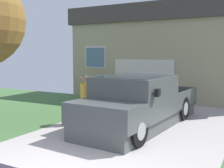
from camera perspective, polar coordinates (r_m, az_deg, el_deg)
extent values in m
cube|color=#B6ADA8|center=(9.23, 6.97, -8.33)|extent=(5.20, 9.00, 0.06)
cube|color=#4A504F|center=(9.06, 6.01, -7.03)|extent=(2.18, 5.38, 0.42)
cube|color=#4A504F|center=(8.49, 4.61, -2.39)|extent=(2.11, 2.33, 1.19)
cube|color=#1E2833|center=(8.44, 4.63, -0.01)|extent=(1.87, 2.14, 0.50)
cube|color=#4A504F|center=(7.17, -1.58, -6.28)|extent=(2.03, 1.19, 0.61)
cube|color=black|center=(10.46, 10.04, -3.98)|extent=(2.10, 2.15, 0.06)
cube|color=#4A504F|center=(10.10, 15.05, -2.90)|extent=(0.20, 2.02, 0.60)
cube|color=#4A504F|center=(10.81, 5.42, -2.13)|extent=(0.20, 2.02, 0.60)
cube|color=#4A504F|center=(11.32, 11.98, -1.87)|extent=(1.96, 0.20, 0.60)
cube|color=black|center=(7.30, 9.27, -1.77)|extent=(0.11, 0.19, 0.20)
cylinder|color=black|center=(6.95, 5.06, -9.46)|extent=(0.32, 0.82, 0.80)
cylinder|color=#9E9EA3|center=(6.95, 5.06, -9.46)|extent=(0.31, 0.46, 0.44)
cylinder|color=black|center=(7.86, -6.09, -7.65)|extent=(0.32, 0.82, 0.80)
cylinder|color=#9E9EA3|center=(7.86, -6.09, -7.65)|extent=(0.31, 0.46, 0.44)
cylinder|color=black|center=(9.99, 14.10, -4.83)|extent=(0.32, 0.82, 0.80)
cylinder|color=#9E9EA3|center=(9.99, 14.10, -4.83)|extent=(0.31, 0.46, 0.44)
cylinder|color=black|center=(10.64, 5.38, -4.01)|extent=(0.32, 0.82, 0.80)
cylinder|color=#9E9EA3|center=(10.64, 5.38, -4.01)|extent=(0.31, 0.46, 0.44)
cylinder|color=#333842|center=(9.34, -6.07, -5.46)|extent=(0.13, 0.13, 0.79)
cylinder|color=#333842|center=(9.05, -4.66, -5.82)|extent=(0.13, 0.13, 0.79)
cylinder|color=gold|center=(9.08, -5.42, -1.59)|extent=(0.33, 0.33, 0.58)
cylinder|color=beige|center=(9.24, -6.14, -1.70)|extent=(0.09, 0.09, 0.59)
cylinder|color=beige|center=(8.93, -4.66, -1.95)|extent=(0.09, 0.09, 0.59)
sphere|color=beige|center=(9.04, -5.44, 0.96)|extent=(0.19, 0.19, 0.19)
cylinder|color=brown|center=(9.03, -5.44, 1.23)|extent=(0.40, 0.40, 0.01)
cone|color=brown|center=(9.03, -5.45, 1.57)|extent=(0.20, 0.20, 0.11)
cube|color=brown|center=(9.21, -6.80, -7.56)|extent=(0.39, 0.18, 0.19)
torus|color=brown|center=(9.18, -6.81, -6.69)|extent=(0.36, 0.02, 0.36)
cube|color=tan|center=(16.44, 13.03, 4.72)|extent=(9.63, 6.73, 3.82)
cube|color=#423D38|center=(16.55, 13.23, 12.86)|extent=(10.01, 6.99, 0.87)
cube|color=silver|center=(13.49, 6.38, 0.71)|extent=(3.01, 0.06, 2.01)
cube|color=slate|center=(14.66, -3.44, 5.46)|extent=(1.10, 0.05, 1.00)
cube|color=silver|center=(14.68, -3.41, 5.46)|extent=(1.23, 0.02, 1.12)
cube|color=#424247|center=(13.91, -1.99, -1.06)|extent=(0.58, 0.68, 0.88)
cube|color=#2E2E31|center=(13.85, -1.99, 0.96)|extent=(0.60, 0.71, 0.10)
cylinder|color=black|center=(13.85, -3.34, -2.94)|extent=(0.05, 0.18, 0.18)
cylinder|color=black|center=(13.63, -1.76, -3.08)|extent=(0.05, 0.18, 0.18)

